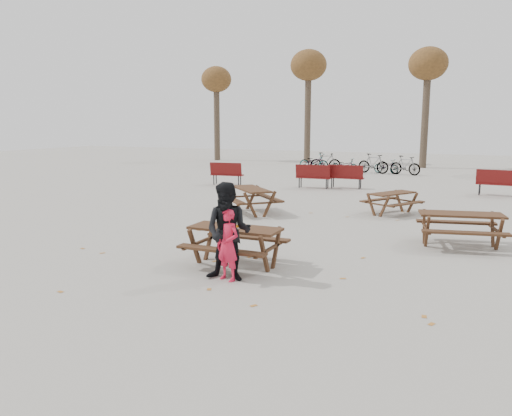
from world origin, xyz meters
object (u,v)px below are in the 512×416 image
at_px(child, 228,245).
at_px(picnic_table_east, 460,230).
at_px(main_picnic_table, 235,237).
at_px(soda_bottle, 237,225).
at_px(adult, 228,232).
at_px(food_tray, 240,227).
at_px(picnic_table_far, 392,203).
at_px(picnic_table_north, 251,201).

height_order(child, picnic_table_east, child).
bearing_deg(main_picnic_table, soda_bottle, -47.70).
bearing_deg(soda_bottle, main_picnic_table, 132.30).
bearing_deg(child, adult, 98.89).
xyz_separation_m(main_picnic_table, food_tray, (0.13, -0.06, 0.21)).
bearing_deg(soda_bottle, food_tray, 69.21).
bearing_deg(soda_bottle, adult, -75.60).
height_order(soda_bottle, picnic_table_east, soda_bottle).
distance_m(child, picnic_table_east, 5.71).
distance_m(main_picnic_table, food_tray, 0.25).
bearing_deg(adult, picnic_table_far, 70.18).
relative_size(main_picnic_table, adult, 1.02).
distance_m(food_tray, soda_bottle, 0.08).
xyz_separation_m(child, adult, (0.00, 0.02, 0.23)).
distance_m(child, picnic_table_north, 6.79).
xyz_separation_m(picnic_table_north, picnic_table_far, (4.04, 1.63, -0.06)).
relative_size(food_tray, soda_bottle, 1.06).
distance_m(soda_bottle, picnic_table_east, 5.30).
height_order(food_tray, adult, adult).
xyz_separation_m(adult, picnic_table_east, (3.69, 4.33, -0.49)).
xyz_separation_m(adult, picnic_table_north, (-2.45, 6.31, -0.49)).
bearing_deg(child, picnic_table_east, 65.56).
bearing_deg(picnic_table_north, food_tray, -21.99).
xyz_separation_m(child, picnic_table_north, (-2.45, 6.33, -0.26)).
xyz_separation_m(food_tray, picnic_table_east, (3.86, 3.52, -0.40)).
distance_m(main_picnic_table, picnic_table_east, 5.28).
bearing_deg(picnic_table_far, picnic_table_east, -119.13).
xyz_separation_m(main_picnic_table, soda_bottle, (0.11, -0.12, 0.26)).
distance_m(food_tray, adult, 0.83).
relative_size(main_picnic_table, picnic_table_north, 0.99).
bearing_deg(picnic_table_north, child, -23.35).
distance_m(soda_bottle, child, 0.82).
bearing_deg(picnic_table_east, main_picnic_table, -151.01).
bearing_deg(main_picnic_table, adult, -70.89).
bearing_deg(picnic_table_far, soda_bottle, -163.19).
relative_size(child, picnic_table_far, 0.83).
bearing_deg(adult, child, -105.45).
height_order(soda_bottle, child, child).
bearing_deg(picnic_table_far, food_tray, -163.13).
bearing_deg(adult, food_tray, 93.46).
distance_m(child, picnic_table_far, 8.12).
bearing_deg(picnic_table_far, main_picnic_table, -164.24).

